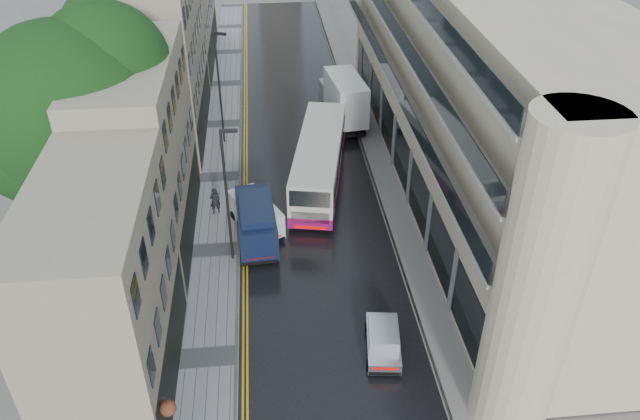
{
  "coord_description": "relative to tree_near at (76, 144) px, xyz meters",
  "views": [
    {
      "loc": [
        -2.64,
        -9.96,
        22.26
      ],
      "look_at": [
        0.11,
        18.0,
        3.31
      ],
      "focal_mm": 35.0,
      "sensor_mm": 36.0,
      "label": 1
    }
  ],
  "objects": [
    {
      "name": "old_shop_row",
      "position": [
        3.05,
        10.0,
        -0.95
      ],
      "size": [
        4.5,
        56.0,
        12.0
      ],
      "primitive_type": null,
      "color": "gray",
      "rests_on": "ground"
    },
    {
      "name": "white_van",
      "position": [
        8.9,
        -0.4,
        -5.97
      ],
      "size": [
        3.42,
        4.6,
        1.91
      ],
      "primitive_type": null,
      "rotation": [
        0.0,
        0.0,
        0.43
      ],
      "color": "silver",
      "rests_on": "road"
    },
    {
      "name": "road",
      "position": [
        12.5,
        7.5,
        -6.94
      ],
      "size": [
        9.0,
        85.0,
        0.02
      ],
      "primitive_type": "cube",
      "color": "black",
      "rests_on": "ground"
    },
    {
      "name": "right_sidewalk",
      "position": [
        17.9,
        7.5,
        -6.89
      ],
      "size": [
        1.8,
        85.0,
        0.12
      ],
      "primitive_type": "cube",
      "color": "slate",
      "rests_on": "ground"
    },
    {
      "name": "left_sidewalk",
      "position": [
        6.65,
        7.5,
        -6.89
      ],
      "size": [
        2.7,
        85.0,
        0.12
      ],
      "primitive_type": "cube",
      "color": "gray",
      "rests_on": "ground"
    },
    {
      "name": "navy_van",
      "position": [
        8.2,
        -1.78,
        -5.57
      ],
      "size": [
        2.47,
        5.45,
        2.72
      ],
      "primitive_type": null,
      "rotation": [
        0.0,
        0.0,
        0.06
      ],
      "color": "#0E1833",
      "rests_on": "road"
    },
    {
      "name": "white_lorry",
      "position": [
        15.36,
        13.55,
        -4.92
      ],
      "size": [
        3.21,
        7.86,
        4.01
      ],
      "primitive_type": null,
      "rotation": [
        0.0,
        0.0,
        0.12
      ],
      "color": "white",
      "rests_on": "road"
    },
    {
      "name": "modern_block",
      "position": [
        22.8,
        6.0,
        0.05
      ],
      "size": [
        8.0,
        40.0,
        14.0
      ],
      "primitive_type": null,
      "color": "beige",
      "rests_on": "ground"
    },
    {
      "name": "lamp_post_far",
      "position": [
        6.77,
        12.72,
        -2.63
      ],
      "size": [
        0.95,
        0.57,
        8.39
      ],
      "primitive_type": null,
      "rotation": [
        0.0,
        0.0,
        -0.41
      ],
      "color": "black",
      "rests_on": "left_sidewalk"
    },
    {
      "name": "tree_near",
      "position": [
        0.0,
        0.0,
        0.0
      ],
      "size": [
        10.56,
        10.56,
        13.89
      ],
      "primitive_type": null,
      "color": "black",
      "rests_on": "ground"
    },
    {
      "name": "cream_bus",
      "position": [
        11.52,
        3.17,
        -5.3
      ],
      "size": [
        4.94,
        12.23,
        3.26
      ],
      "primitive_type": null,
      "rotation": [
        0.0,
        0.0,
        -0.19
      ],
      "color": "beige",
      "rests_on": "road"
    },
    {
      "name": "lamp_post_near",
      "position": [
        7.65,
        -1.68,
        -2.78
      ],
      "size": [
        0.92,
        0.23,
        8.1
      ],
      "primitive_type": null,
      "rotation": [
        0.0,
        0.0,
        -0.03
      ],
      "color": "black",
      "rests_on": "left_sidewalk"
    },
    {
      "name": "tree_far",
      "position": [
        0.3,
        13.0,
        -0.72
      ],
      "size": [
        9.24,
        9.24,
        12.46
      ],
      "primitive_type": null,
      "color": "black",
      "rests_on": "ground"
    },
    {
      "name": "pedestrian",
      "position": [
        6.52,
        3.05,
        -5.93
      ],
      "size": [
        0.75,
        0.61,
        1.79
      ],
      "primitive_type": "imported",
      "rotation": [
        0.0,
        0.0,
        3.45
      ],
      "color": "black",
      "rests_on": "left_sidewalk"
    },
    {
      "name": "silver_hatchback",
      "position": [
        14.05,
        -10.47,
        -6.27
      ],
      "size": [
        1.96,
        3.66,
        1.31
      ],
      "primitive_type": null,
      "rotation": [
        0.0,
        0.0,
        -0.13
      ],
      "color": "silver",
      "rests_on": "road"
    }
  ]
}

